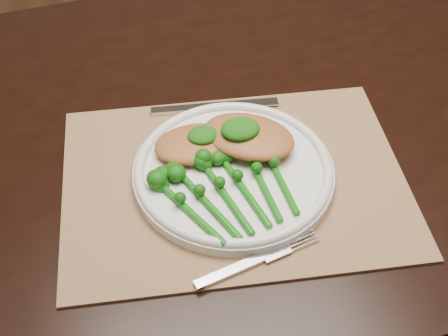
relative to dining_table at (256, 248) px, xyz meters
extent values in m
cube|color=black|center=(0.00, 0.00, 0.35)|extent=(1.68, 1.06, 0.04)
cube|color=#926E4A|center=(-0.08, -0.14, 0.38)|extent=(0.53, 0.41, 0.00)
cylinder|color=white|center=(-0.09, -0.14, 0.39)|extent=(0.30, 0.30, 0.02)
torus|color=white|center=(-0.09, -0.14, 0.40)|extent=(0.29, 0.29, 0.02)
cube|color=silver|center=(-0.14, 0.03, 0.38)|extent=(0.09, 0.02, 0.01)
cube|color=silver|center=(-0.04, 0.02, 0.38)|extent=(0.13, 0.03, 0.00)
cube|color=silver|center=(-0.13, -0.30, 0.38)|extent=(0.10, 0.04, 0.01)
ellipsoid|color=#AE6632|center=(-0.13, -0.08, 0.41)|extent=(0.13, 0.09, 0.02)
ellipsoid|color=#AE6632|center=(-0.05, -0.09, 0.42)|extent=(0.17, 0.16, 0.03)
ellipsoid|color=#0E470A|center=(-0.12, -0.08, 0.42)|extent=(0.05, 0.04, 0.02)
ellipsoid|color=#0E470A|center=(-0.07, -0.09, 0.43)|extent=(0.06, 0.05, 0.02)
camera|label=1|loc=(-0.24, -0.75, 1.05)|focal=50.00mm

